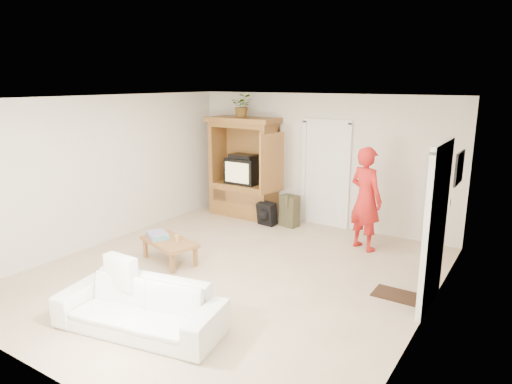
# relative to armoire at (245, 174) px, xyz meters

# --- Properties ---
(floor) EXTENTS (6.00, 6.00, 0.00)m
(floor) POSITION_rel_armoire_xyz_m (1.58, -2.66, -0.91)
(floor) COLOR tan
(floor) RESTS_ON ground
(ceiling) EXTENTS (6.00, 6.00, 0.00)m
(ceiling) POSITION_rel_armoire_xyz_m (1.58, -2.66, 1.69)
(ceiling) COLOR white
(ceiling) RESTS_ON floor
(wall_back) EXTENTS (5.50, 0.00, 5.50)m
(wall_back) POSITION_rel_armoire_xyz_m (1.58, 0.34, 0.39)
(wall_back) COLOR silver
(wall_back) RESTS_ON floor
(wall_front) EXTENTS (5.50, 0.00, 5.50)m
(wall_front) POSITION_rel_armoire_xyz_m (1.58, -5.66, 0.39)
(wall_front) COLOR silver
(wall_front) RESTS_ON floor
(wall_left) EXTENTS (0.00, 6.00, 6.00)m
(wall_left) POSITION_rel_armoire_xyz_m (-1.17, -2.66, 0.39)
(wall_left) COLOR silver
(wall_left) RESTS_ON floor
(wall_right) EXTENTS (0.00, 6.00, 6.00)m
(wall_right) POSITION_rel_armoire_xyz_m (4.33, -2.66, 0.39)
(wall_right) COLOR silver
(wall_right) RESTS_ON floor
(armoire) EXTENTS (1.82, 1.14, 2.10)m
(armoire) POSITION_rel_armoire_xyz_m (0.00, 0.00, 0.00)
(armoire) COLOR olive
(armoire) RESTS_ON floor
(door_back) EXTENTS (0.85, 0.05, 2.04)m
(door_back) POSITION_rel_armoire_xyz_m (1.73, 0.31, 0.11)
(door_back) COLOR white
(door_back) RESTS_ON floor
(doorway_right) EXTENTS (0.05, 0.90, 2.04)m
(doorway_right) POSITION_rel_armoire_xyz_m (4.30, -2.06, 0.11)
(doorway_right) COLOR black
(doorway_right) RESTS_ON floor
(framed_picture) EXTENTS (0.03, 0.60, 0.48)m
(framed_picture) POSITION_rel_armoire_xyz_m (4.31, -0.76, 0.69)
(framed_picture) COLOR black
(framed_picture) RESTS_ON wall_right
(doormat) EXTENTS (0.60, 0.40, 0.02)m
(doormat) POSITION_rel_armoire_xyz_m (3.88, -2.06, -0.90)
(doormat) COLOR #382316
(doormat) RESTS_ON floor
(plant) EXTENTS (0.55, 0.53, 0.48)m
(plant) POSITION_rel_armoire_xyz_m (-0.02, -0.03, 1.43)
(plant) COLOR #4C7238
(plant) RESTS_ON armoire
(man) EXTENTS (0.77, 0.65, 1.78)m
(man) POSITION_rel_armoire_xyz_m (2.87, -0.57, -0.02)
(man) COLOR red
(man) RESTS_ON floor
(sofa) EXTENTS (2.08, 1.13, 0.58)m
(sofa) POSITION_rel_armoire_xyz_m (1.61, -4.55, -0.62)
(sofa) COLOR white
(sofa) RESTS_ON floor
(coffee_table) EXTENTS (1.10, 0.80, 0.37)m
(coffee_table) POSITION_rel_armoire_xyz_m (0.47, -2.84, -0.59)
(coffee_table) COLOR olive
(coffee_table) RESTS_ON floor
(towel) EXTENTS (0.47, 0.43, 0.08)m
(towel) POSITION_rel_armoire_xyz_m (0.22, -2.84, -0.50)
(towel) COLOR #CD449E
(towel) RESTS_ON coffee_table
(candle) EXTENTS (0.08, 0.08, 0.10)m
(candle) POSITION_rel_armoire_xyz_m (0.60, -2.79, -0.49)
(candle) COLOR tan
(candle) RESTS_ON coffee_table
(backpack_black) EXTENTS (0.39, 0.25, 0.45)m
(backpack_black) POSITION_rel_armoire_xyz_m (0.77, -0.34, -0.68)
(backpack_black) COLOR black
(backpack_black) RESTS_ON floor
(backpack_olive) EXTENTS (0.37, 0.30, 0.63)m
(backpack_olive) POSITION_rel_armoire_xyz_m (1.19, -0.17, -0.59)
(backpack_olive) COLOR #47442B
(backpack_olive) RESTS_ON floor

